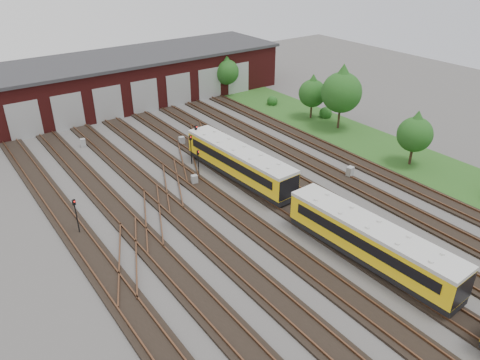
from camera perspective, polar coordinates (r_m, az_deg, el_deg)
ground at (r=36.73m, az=8.00°, el=-7.50°), size 120.00×120.00×0.00m
track_network at (r=36.91m, az=7.19°, el=-7.04°), size 30.40×70.00×0.33m
maintenance_shed at (r=67.11m, az=-16.19°, el=11.34°), size 51.00×12.50×6.35m
grass_verge at (r=55.18m, az=15.40°, el=4.39°), size 8.00×55.00×0.05m
metro_train at (r=34.64m, az=15.66°, el=-7.20°), size 3.12×45.89×2.85m
signal_mast_0 at (r=38.37m, az=-19.38°, el=-3.75°), size 0.26×0.25×3.14m
signal_mast_1 at (r=47.75m, az=-6.01°, el=4.17°), size 0.26×0.24×3.16m
signal_mast_2 at (r=48.93m, az=-5.34°, el=5.20°), size 0.32×0.31×3.66m
signal_mast_3 at (r=44.99m, az=-5.11°, el=2.40°), size 0.25×0.23×2.87m
relay_cabinet_1 at (r=54.97m, az=-18.58°, el=4.32°), size 0.67×0.60×0.93m
relay_cabinet_2 at (r=44.36m, az=-5.57°, el=0.03°), size 0.65×0.58×0.94m
relay_cabinet_3 at (r=52.95m, az=-7.11°, el=4.75°), size 0.63×0.54×0.98m
relay_cabinet_4 at (r=46.68m, az=13.25°, el=0.95°), size 0.74×0.65×1.08m
tree_0 at (r=68.92m, az=-1.68°, el=13.39°), size 3.62×3.62×6.00m
tree_1 at (r=60.31m, az=8.84°, el=10.78°), size 3.46×3.46×5.74m
tree_2 at (r=57.03m, az=12.33°, el=10.95°), size 4.78×4.78×7.92m
tree_3 at (r=49.85m, az=20.62°, el=5.68°), size 3.52×3.52×5.83m
bush_1 at (r=65.65m, az=3.97°, el=9.74°), size 1.45×1.45×1.45m
bush_2 at (r=61.71m, az=10.41°, el=8.23°), size 1.62×1.62×1.62m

